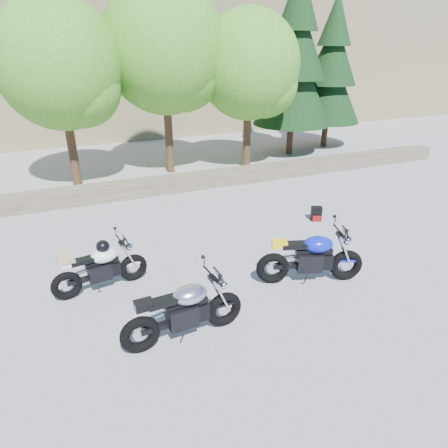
{
  "coord_description": "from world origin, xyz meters",
  "views": [
    {
      "loc": [
        -2.83,
        -6.32,
        4.37
      ],
      "look_at": [
        0.2,
        1.0,
        0.75
      ],
      "focal_mm": 32.0,
      "sensor_mm": 36.0,
      "label": 1
    }
  ],
  "objects_px": {
    "blue_bike": "(311,258)",
    "backpack": "(316,214)",
    "silver_bike": "(184,311)",
    "white_bike": "(99,267)"
  },
  "relations": [
    {
      "from": "blue_bike",
      "to": "backpack",
      "type": "xyz_separation_m",
      "value": [
        1.86,
        2.49,
        -0.34
      ]
    },
    {
      "from": "silver_bike",
      "to": "blue_bike",
      "type": "distance_m",
      "value": 2.87
    },
    {
      "from": "backpack",
      "to": "white_bike",
      "type": "bearing_deg",
      "value": -143.43
    },
    {
      "from": "silver_bike",
      "to": "blue_bike",
      "type": "xyz_separation_m",
      "value": [
        2.79,
        0.66,
        0.02
      ]
    },
    {
      "from": "blue_bike",
      "to": "white_bike",
      "type": "bearing_deg",
      "value": 179.46
    },
    {
      "from": "silver_bike",
      "to": "backpack",
      "type": "height_order",
      "value": "silver_bike"
    },
    {
      "from": "white_bike",
      "to": "silver_bike",
      "type": "bearing_deg",
      "value": -69.62
    },
    {
      "from": "silver_bike",
      "to": "backpack",
      "type": "xyz_separation_m",
      "value": [
        4.65,
        3.14,
        -0.32
      ]
    },
    {
      "from": "white_bike",
      "to": "backpack",
      "type": "distance_m",
      "value": 5.86
    },
    {
      "from": "silver_bike",
      "to": "white_bike",
      "type": "bearing_deg",
      "value": 115.04
    }
  ]
}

